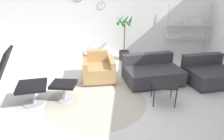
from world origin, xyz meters
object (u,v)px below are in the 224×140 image
Objects in this scene: couch_second at (209,74)px; potted_plant at (124,43)px; armchair_red at (98,70)px; lounge_chair at (8,71)px; shelf_unit at (186,29)px; side_table at (164,85)px; ottoman at (64,87)px; couch_low at (152,73)px.

couch_second is 0.88× the size of potted_plant.
potted_plant is (0.62, 1.69, 0.29)m from armchair_red.
lounge_chair is 0.73× the size of shelf_unit.
couch_second is 1.64m from side_table.
potted_plant is (1.19, 2.75, 0.27)m from ottoman.
couch_low is at bearing -122.31° from shelf_unit.
ottoman is at bearing 90.00° from lounge_chair.
shelf_unit is at bearing 43.62° from ottoman.
lounge_chair is 0.97× the size of couch_second.
shelf_unit is (1.98, 0.27, 0.43)m from potted_plant.
lounge_chair reaches higher than armchair_red.
lounge_chair is 1.35× the size of armchair_red.
side_table is at bearing 79.96° from couch_low.
lounge_chair is 2.76× the size of side_table.
couch_second is (2.76, 0.04, -0.04)m from armchair_red.
side_table is at bearing -110.59° from shelf_unit.
couch_second is at bearing -37.61° from potted_plant.
potted_plant is at bearing -84.04° from couch_low.
armchair_red is (1.51, 1.38, -0.47)m from lounge_chair.
couch_low is 2.44m from shelf_unit.
shelf_unit is (1.11, 2.95, 0.61)m from side_table.
armchair_red is 1.79m from side_table.
couch_low is at bearing -66.39° from potted_plant.
ottoman is 2.07m from side_table.
shelf_unit is (4.11, 3.34, 0.24)m from lounge_chair.
shelf_unit reaches higher than couch_second.
lounge_chair is 3.05m from side_table.
shelf_unit is at bearing 110.47° from lounge_chair.
potted_plant is (-0.74, 1.69, 0.32)m from couch_low.
potted_plant is (-2.14, 1.65, 0.32)m from couch_second.
shelf_unit reaches higher than side_table.
lounge_chair is 0.86× the size of potted_plant.
potted_plant is 2.04m from shelf_unit.
side_table reaches higher than ottoman.
potted_plant reaches higher than side_table.
couch_second is at bearing 39.25° from side_table.
ottoman is 0.29× the size of shelf_unit.
armchair_red reaches higher than ottoman.
side_table is (2.06, 0.07, 0.08)m from ottoman.
ottoman is 3.01m from potted_plant.
armchair_red is 0.60× the size of couch_low.
ottoman is at bearing 11.11° from couch_low.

